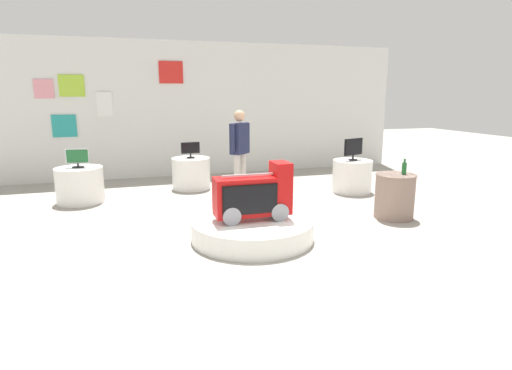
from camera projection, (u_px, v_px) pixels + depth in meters
ground_plane at (272, 243)px, 5.62m from camera, size 30.00×30.00×0.00m
back_wall_display at (200, 110)px, 10.07m from camera, size 10.23×0.13×3.15m
main_display_pedestal at (252, 229)px, 5.75m from camera, size 1.67×1.67×0.28m
novelty_firetruck_tv at (254, 197)px, 5.65m from camera, size 1.04×0.42×0.78m
display_pedestal_left_rear at (191, 173)px, 8.78m from camera, size 0.79×0.79×0.65m
tv_on_left_rear at (190, 149)px, 8.66m from camera, size 0.39×0.16×0.33m
display_pedestal_center_rear at (352, 176)px, 8.48m from camera, size 0.78×0.78×0.65m
tv_on_center_rear at (353, 148)px, 8.35m from camera, size 0.48×0.19×0.44m
display_pedestal_right_rear at (80, 185)px, 7.65m from camera, size 0.84×0.84×0.65m
tv_on_right_rear at (77, 158)px, 7.54m from camera, size 0.40×0.21×0.34m
side_table_round at (395, 196)px, 6.69m from camera, size 0.64×0.64×0.71m
bottle_on_side_table at (404, 168)px, 6.59m from camera, size 0.07×0.07×0.25m
shopper_browsing_near_truck at (240, 149)px, 7.58m from camera, size 0.43×0.41×1.67m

